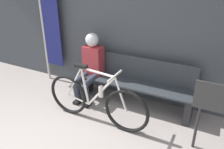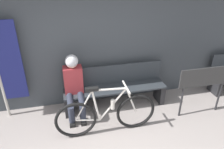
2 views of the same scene
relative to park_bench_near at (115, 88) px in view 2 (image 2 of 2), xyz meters
The scene contains 6 objects.
storefront_wall 1.40m from the park_bench_near, 148.71° to the left, with size 12.00×0.56×3.20m.
park_bench_near is the anchor object (origin of this frame).
bicycle 0.81m from the park_bench_near, 113.11° to the right, with size 1.70×0.40×0.92m.
person_seated 0.84m from the park_bench_near, behind, with size 0.34×0.62×1.20m.
banner_pole 2.00m from the park_bench_near, behind, with size 0.45×0.05×1.82m.
signboard 1.67m from the park_bench_near, 22.45° to the right, with size 0.99×0.04×0.97m.
Camera 2 is at (-0.36, -1.67, 2.65)m, focal length 35.00 mm.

